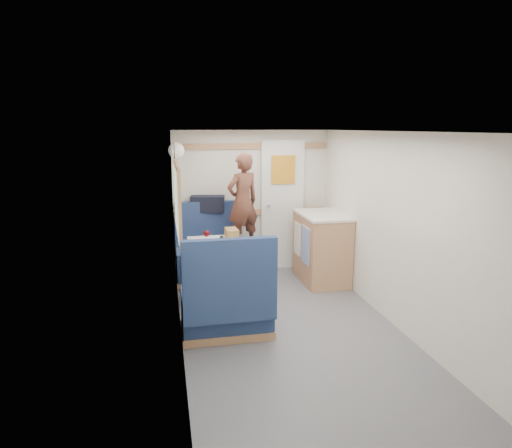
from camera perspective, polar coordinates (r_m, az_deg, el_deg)
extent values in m
plane|color=#515156|center=(4.70, 4.79, -13.76)|extent=(4.50, 4.50, 0.00)
plane|color=silver|center=(4.23, 5.27, 11.43)|extent=(4.50, 4.50, 0.00)
cube|color=silver|center=(6.50, -0.59, 2.83)|extent=(2.20, 0.02, 2.00)
cube|color=silver|center=(4.19, -9.60, -2.54)|extent=(0.02, 4.50, 2.00)
cube|color=silver|center=(4.78, 17.77, -1.13)|extent=(0.02, 4.50, 2.00)
cube|color=#AB714D|center=(6.51, -0.55, 1.50)|extent=(2.15, 0.02, 0.08)
cube|color=#AB714D|center=(6.40, -0.57, 9.71)|extent=(2.15, 0.02, 0.08)
cube|color=#A5B398|center=(5.12, -9.88, 2.97)|extent=(0.04, 1.30, 0.72)
cube|color=white|center=(6.58, 3.31, 2.31)|extent=(0.62, 0.04, 1.86)
cube|color=orange|center=(6.49, 3.44, 6.80)|extent=(0.34, 0.03, 0.40)
cylinder|color=silver|center=(6.48, 1.55, 2.35)|extent=(0.04, 0.10, 0.04)
cube|color=white|center=(5.26, -4.97, -2.78)|extent=(0.62, 0.92, 0.04)
cylinder|color=silver|center=(5.36, -4.90, -6.40)|extent=(0.08, 0.08, 0.66)
cylinder|color=silver|center=(5.47, -4.84, -9.73)|extent=(0.36, 0.36, 0.03)
cube|color=navy|center=(6.15, -5.75, -5.18)|extent=(0.88, 0.50, 0.45)
cube|color=navy|center=(6.31, -6.09, -0.75)|extent=(0.88, 0.10, 0.80)
cube|color=#AB714D|center=(6.21, -5.71, -6.81)|extent=(0.90, 0.52, 0.08)
cube|color=navy|center=(4.66, -3.71, -10.93)|extent=(0.88, 0.50, 0.45)
cube|color=navy|center=(4.25, -3.27, -7.10)|extent=(0.88, 0.10, 0.80)
cube|color=#AB714D|center=(4.73, -3.68, -12.99)|extent=(0.90, 0.52, 0.08)
cube|color=#AB714D|center=(6.31, -6.17, 1.37)|extent=(0.90, 0.14, 0.04)
sphere|color=white|center=(5.91, -9.92, 9.05)|extent=(0.20, 0.20, 0.20)
cube|color=#AB714D|center=(6.17, 8.18, -3.03)|extent=(0.54, 0.90, 0.90)
cube|color=silver|center=(6.07, 8.30, 1.12)|extent=(0.56, 0.92, 0.03)
cube|color=#5972B2|center=(5.89, 6.22, -2.69)|extent=(0.01, 0.30, 0.48)
cube|color=silver|center=(6.22, 5.22, -1.87)|extent=(0.01, 0.28, 0.44)
imported|color=brown|center=(5.97, -1.66, 2.80)|extent=(0.54, 0.46, 1.26)
cube|color=black|center=(6.29, -6.06, 2.53)|extent=(0.49, 0.30, 0.22)
cube|color=white|center=(4.94, -2.45, -3.39)|extent=(0.26, 0.34, 0.02)
sphere|color=#F1520A|center=(5.04, -3.90, -2.54)|extent=(0.07, 0.07, 0.07)
cube|color=#F6DF8E|center=(5.06, -3.21, -2.71)|extent=(0.11, 0.08, 0.03)
cylinder|color=white|center=(5.26, -6.19, -2.54)|extent=(0.06, 0.06, 0.01)
cylinder|color=white|center=(5.25, -6.20, -1.99)|extent=(0.01, 0.01, 0.10)
sphere|color=#450709|center=(5.23, -6.22, -1.19)|extent=(0.08, 0.08, 0.08)
cylinder|color=white|center=(4.94, -6.85, -2.96)|extent=(0.06, 0.06, 0.10)
cylinder|color=#8C4F14|center=(5.23, -3.06, -2.08)|extent=(0.06, 0.06, 0.09)
cylinder|color=black|center=(5.25, -4.34, -2.02)|extent=(0.04, 0.04, 0.10)
cylinder|color=silver|center=(5.26, -4.36, -2.07)|extent=(0.03, 0.03, 0.09)
cube|color=brown|center=(5.57, -3.05, -1.14)|extent=(0.15, 0.26, 0.11)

